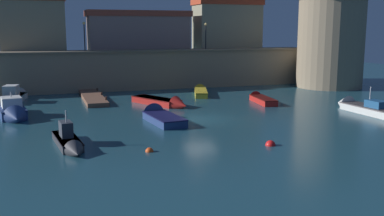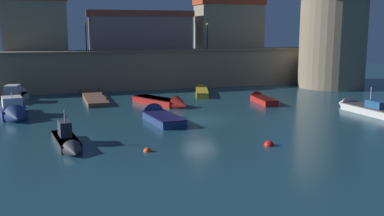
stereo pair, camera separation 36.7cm
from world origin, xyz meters
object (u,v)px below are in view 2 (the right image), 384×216
(mooring_buoy_0, at_px, (147,151))
(quay_lamp_1, at_px, (207,31))
(moored_boat_0, at_px, (202,91))
(moored_boat_8, at_px, (165,102))
(moored_boat_6, at_px, (362,107))
(moored_boat_1, at_px, (13,111))
(moored_boat_2, at_px, (261,99))
(moored_boat_3, at_px, (68,142))
(moored_boat_4, at_px, (158,116))
(moored_boat_7, at_px, (17,95))
(mooring_buoy_1, at_px, (269,146))
(quay_lamp_0, at_px, (86,31))
(fortress_tower, at_px, (333,40))

(mooring_buoy_0, bearing_deg, quay_lamp_1, 63.62)
(moored_boat_0, height_order, moored_boat_8, moored_boat_8)
(moored_boat_6, xyz_separation_m, moored_boat_8, (-15.06, 8.10, -0.06))
(moored_boat_0, distance_m, moored_boat_1, 20.09)
(moored_boat_2, bearing_deg, moored_boat_0, 34.05)
(moored_boat_3, height_order, mooring_buoy_0, moored_boat_3)
(moored_boat_4, bearing_deg, moored_boat_7, 32.08)
(quay_lamp_1, height_order, moored_boat_3, quay_lamp_1)
(moored_boat_7, bearing_deg, quay_lamp_1, -67.28)
(moored_boat_7, height_order, mooring_buoy_1, moored_boat_7)
(moored_boat_0, bearing_deg, moored_boat_6, -129.16)
(moored_boat_1, relative_size, moored_boat_2, 1.18)
(quay_lamp_0, xyz_separation_m, mooring_buoy_0, (0.95, -26.91, -6.64))
(quay_lamp_0, height_order, moored_boat_7, quay_lamp_0)
(quay_lamp_0, bearing_deg, quay_lamp_1, 0.00)
(moored_boat_8, bearing_deg, moored_boat_0, 110.58)
(moored_boat_1, bearing_deg, moored_boat_8, 89.04)
(fortress_tower, height_order, moored_boat_6, fortress_tower)
(quay_lamp_0, relative_size, moored_boat_4, 0.53)
(quay_lamp_0, bearing_deg, moored_boat_0, -28.00)
(moored_boat_8, distance_m, mooring_buoy_1, 15.76)
(moored_boat_0, relative_size, mooring_buoy_1, 11.21)
(quay_lamp_1, relative_size, mooring_buoy_0, 6.53)
(quay_lamp_0, relative_size, moored_boat_1, 0.49)
(moored_boat_1, distance_m, moored_boat_2, 22.07)
(moored_boat_0, distance_m, moored_boat_6, 17.11)
(fortress_tower, distance_m, moored_boat_7, 35.64)
(moored_boat_1, xyz_separation_m, moored_boat_3, (3.65, -10.67, -0.16))
(moored_boat_0, height_order, moored_boat_3, moored_boat_3)
(fortress_tower, xyz_separation_m, moored_boat_1, (-34.94, -8.27, -5.10))
(quay_lamp_0, height_order, moored_boat_1, quay_lamp_0)
(moored_boat_4, height_order, mooring_buoy_1, moored_boat_4)
(quay_lamp_1, relative_size, moored_boat_2, 0.56)
(quay_lamp_1, xyz_separation_m, moored_boat_3, (-17.64, -24.69, -6.22))
(moored_boat_0, relative_size, moored_boat_4, 1.15)
(moored_boat_4, bearing_deg, moored_boat_2, -70.76)
(quay_lamp_0, bearing_deg, mooring_buoy_0, -87.97)
(mooring_buoy_0, height_order, mooring_buoy_1, mooring_buoy_1)
(moored_boat_3, bearing_deg, fortress_tower, 114.72)
(fortress_tower, bearing_deg, moored_boat_2, -150.55)
(quay_lamp_1, bearing_deg, moored_boat_8, -124.71)
(moored_boat_0, bearing_deg, quay_lamp_0, 79.63)
(mooring_buoy_0, xyz_separation_m, mooring_buoy_1, (7.23, -0.97, 0.00))
(moored_boat_4, bearing_deg, quay_lamp_0, 4.94)
(mooring_buoy_0, distance_m, mooring_buoy_1, 7.30)
(moored_boat_1, relative_size, moored_boat_8, 0.97)
(quay_lamp_1, bearing_deg, moored_boat_7, -167.92)
(quay_lamp_0, xyz_separation_m, moored_boat_0, (11.47, -6.10, -6.33))
(mooring_buoy_1, bearing_deg, moored_boat_2, 65.17)
(fortress_tower, height_order, mooring_buoy_1, fortress_tower)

